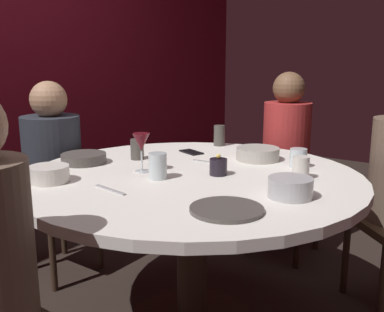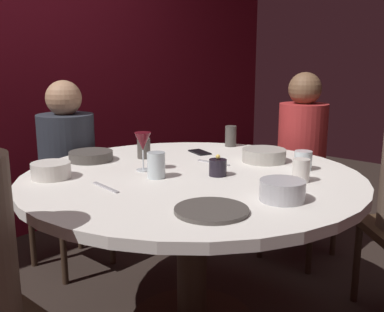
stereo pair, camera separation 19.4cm
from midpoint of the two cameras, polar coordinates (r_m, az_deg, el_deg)
name	(u,v)px [view 1 (the left image)]	position (r m, az deg, el deg)	size (l,w,h in m)	color
dining_table	(192,202)	(1.99, -2.80, -6.03)	(1.50, 1.50, 0.75)	white
seated_diner_back	(52,157)	(2.67, -19.56, -0.08)	(0.40, 0.40, 1.13)	#3F2D1E
seated_diner_right	(286,144)	(2.82, 10.15, 1.47)	(0.40, 0.40, 1.17)	#3F2D1E
candle_holder	(218,167)	(1.92, 0.54, -1.42)	(0.08, 0.08, 0.09)	black
wine_glass	(141,144)	(1.98, -9.35, 1.53)	(0.08, 0.08, 0.18)	silver
dinner_plate	(227,209)	(1.48, 0.73, -6.95)	(0.25, 0.25, 0.01)	#4C4742
cell_phone	(191,152)	(2.38, -2.42, 0.48)	(0.07, 0.14, 0.01)	black
bowl_serving_large	(290,188)	(1.64, 9.29, -4.08)	(0.16, 0.16, 0.07)	#B7B7BC
bowl_salad_center	(49,174)	(1.94, -20.73, -2.22)	(0.17, 0.17, 0.07)	silver
bowl_small_white	(258,154)	(2.22, 6.02, 0.26)	(0.21, 0.21, 0.06)	#B2ADA3
bowl_sauce_side	(84,158)	(2.23, -16.22, -0.31)	(0.22, 0.22, 0.05)	#4C4742
cup_near_candle	(298,158)	(2.10, 11.01, -0.28)	(0.08, 0.08, 0.09)	silver
cup_by_left_diner	(137,149)	(2.25, -9.55, 0.84)	(0.07, 0.07, 0.10)	#4C4742
cup_by_right_diner	(158,166)	(1.87, -7.40, -1.32)	(0.08, 0.08, 0.11)	silver
cup_center_front	(219,136)	(2.57, 1.39, 2.63)	(0.06, 0.06, 0.12)	#4C4742
cup_far_edge	(301,168)	(1.90, 11.06, -1.52)	(0.07, 0.07, 0.10)	silver
fork_near_plate	(110,190)	(1.75, -13.64, -4.30)	(0.02, 0.18, 0.01)	#B7B7BC
knife_near_plate	(209,162)	(2.15, -0.36, -0.84)	(0.02, 0.18, 0.01)	#B7B7BC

